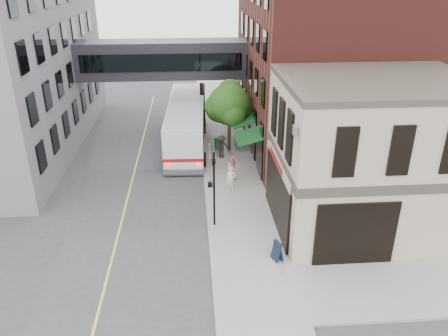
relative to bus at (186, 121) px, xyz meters
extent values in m
plane|color=#38383A|center=(1.17, -15.09, -1.96)|extent=(120.00, 120.00, 0.00)
cube|color=gray|center=(3.17, -1.09, -1.88)|extent=(4.00, 60.00, 0.15)
cube|color=tan|center=(10.17, -13.09, 2.12)|extent=(10.00, 8.00, 8.15)
cube|color=#38332B|center=(10.17, -13.09, 2.19)|extent=(10.12, 8.12, 0.50)
cube|color=#38332B|center=(10.17, -13.09, 6.34)|extent=(10.12, 8.12, 0.30)
cube|color=black|center=(5.11, -13.09, -0.11)|extent=(0.14, 6.40, 3.40)
cube|color=black|center=(5.07, -13.09, -0.11)|extent=(0.04, 5.90, 3.00)
cube|color=maroon|center=(5.05, -12.49, 1.84)|extent=(0.03, 3.60, 0.32)
cube|color=#56201B|center=(11.17, -0.09, 5.04)|extent=(12.00, 18.00, 14.00)
cube|color=#0C3914|center=(4.31, -1.34, 1.04)|extent=(1.80, 13.00, 0.40)
cube|color=black|center=(-1.83, 2.91, 4.54)|extent=(14.00, 3.00, 3.00)
cube|color=black|center=(-1.83, 1.36, 4.54)|extent=(13.00, 0.08, 1.40)
cube|color=black|center=(-1.83, 4.46, 4.54)|extent=(13.00, 0.08, 1.40)
cylinder|color=black|center=(1.57, -13.09, 0.44)|extent=(0.12, 0.12, 4.50)
cube|color=black|center=(1.35, -13.09, 0.79)|extent=(0.25, 0.22, 0.30)
imported|color=black|center=(1.57, -13.09, 2.29)|extent=(0.20, 0.16, 1.00)
cylinder|color=black|center=(1.57, 1.91, 0.44)|extent=(0.12, 0.12, 4.50)
cube|color=black|center=(1.35, 1.91, 0.79)|extent=(0.25, 0.22, 0.30)
cube|color=black|center=(1.35, 1.91, 2.19)|extent=(0.28, 0.28, 1.00)
sphere|color=#FF0C05|center=(1.19, 1.91, 2.54)|extent=(0.18, 0.18, 0.18)
cylinder|color=gray|center=(1.57, -8.09, -0.31)|extent=(0.08, 0.08, 3.00)
cube|color=white|center=(1.55, -8.09, 0.39)|extent=(0.03, 0.75, 0.22)
cube|color=#0C591E|center=(1.55, -8.09, 0.94)|extent=(0.03, 0.70, 0.18)
cube|color=#B20C0C|center=(1.55, -8.09, -0.11)|extent=(0.03, 0.30, 0.40)
cylinder|color=#382619|center=(3.37, -2.09, -0.41)|extent=(0.28, 0.28, 2.80)
sphere|color=#1F4C14|center=(3.37, -2.09, 1.99)|extent=(3.20, 3.20, 3.20)
sphere|color=#1F4C14|center=(4.17, -1.59, 1.59)|extent=(2.20, 2.20, 2.20)
sphere|color=#1F4C14|center=(2.67, -1.79, 1.69)|extent=(2.40, 2.40, 2.40)
sphere|color=#1F4C14|center=(3.47, -1.49, 2.79)|extent=(2.00, 2.00, 2.00)
cube|color=#D8CC4C|center=(-3.83, -5.09, -1.95)|extent=(0.12, 40.00, 0.01)
cube|color=white|center=(0.00, 0.00, -0.10)|extent=(3.28, 13.06, 3.27)
cube|color=black|center=(0.00, 0.00, 0.47)|extent=(3.34, 12.83, 1.18)
cube|color=#B20C0C|center=(0.00, 0.00, -0.66)|extent=(3.35, 13.08, 0.25)
cylinder|color=black|center=(-1.58, -4.68, -1.39)|extent=(0.38, 1.14, 1.13)
cylinder|color=black|center=(1.24, -4.78, -1.39)|extent=(0.38, 1.14, 1.13)
cylinder|color=black|center=(-1.25, 4.33, -1.39)|extent=(0.38, 1.14, 1.13)
cylinder|color=black|center=(1.56, 4.23, -1.39)|extent=(0.38, 1.14, 1.13)
imported|color=silver|center=(2.88, -9.11, -0.93)|extent=(0.65, 0.43, 1.76)
imported|color=pink|center=(3.17, -7.45, -0.91)|extent=(0.95, 0.79, 1.80)
imported|color=#232129|center=(2.67, -3.52, -0.90)|extent=(1.29, 0.91, 1.82)
cube|color=#16631C|center=(2.47, -1.66, -1.30)|extent=(0.54, 0.48, 1.01)
cube|color=black|center=(4.53, -16.59, -1.29)|extent=(0.58, 0.68, 1.04)
camera|label=1|loc=(0.49, -34.35, 11.63)|focal=35.00mm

